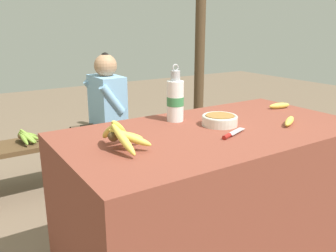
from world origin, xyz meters
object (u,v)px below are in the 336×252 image
Objects in this scene: water_bottle at (175,100)px; wooden_bench at (84,141)px; seated_vendor at (102,109)px; banana_bunch_ripe at (121,135)px; support_post_far at (200,23)px; knife at (231,134)px; banana_bunch_green at (26,136)px; serving_bowl at (220,119)px; loose_banana_side at (279,106)px; loose_banana_front at (289,121)px.

water_bottle is 1.27m from wooden_bench.
water_bottle is at bearing 87.31° from seated_vendor.
banana_bunch_ripe is 2.32m from support_post_far.
knife is 0.11× the size of wooden_bench.
banana_bunch_green is at bearing -179.87° from wooden_bench.
seated_vendor is at bearing -168.73° from support_post_far.
banana_bunch_green is at bearing 115.66° from water_bottle.
support_post_far is at bearing 55.58° from serving_bowl.
serving_bowl reaches higher than banana_bunch_green.
seated_vendor is at bearing -3.04° from banana_bunch_green.
seated_vendor is 1.36m from support_post_far.
water_bottle is at bearing 29.98° from banana_bunch_ripe.
banana_bunch_green is (-0.61, 1.51, -0.31)m from knife.
seated_vendor is (-0.65, 1.23, -0.18)m from loose_banana_side.
banana_bunch_ripe is at bearing 171.85° from loose_banana_front.
knife is 1.58m from wooden_bench.
banana_bunch_ripe is 0.58m from serving_bowl.
loose_banana_front reaches higher than banana_bunch_green.
water_bottle reaches higher than knife.
water_bottle is 0.17× the size of wooden_bench.
knife is at bearing -13.07° from banana_bunch_ripe.
wooden_bench is (-0.80, 1.26, -0.44)m from loose_banana_side.
water_bottle is 1.84m from support_post_far.
water_bottle reaches higher than loose_banana_side.
serving_bowl is (0.57, 0.06, -0.03)m from banana_bunch_ripe.
serving_bowl is at bearing 93.84° from seated_vendor.
banana_bunch_ripe is at bearing 146.10° from knife.
wooden_bench is at bearing 100.81° from serving_bowl.
support_post_far reaches higher than loose_banana_front.
support_post_far is (1.05, 1.54, 0.47)m from serving_bowl.
loose_banana_front is (0.45, -0.38, -0.10)m from water_bottle.
support_post_far is (1.16, 0.23, 0.67)m from seated_vendor.
loose_banana_front is 1.94m from support_post_far.
loose_banana_front is at bearing -22.56° from knife.
wooden_bench is 1.61× the size of seated_vendor.
seated_vendor reaches higher than knife.
loose_banana_front is at bearing 104.71° from seated_vendor.
banana_bunch_ripe is 0.17× the size of wooden_bench.
banana_bunch_ripe is 1.76× the size of loose_banana_front.
loose_banana_side is (1.12, 0.14, -0.05)m from banana_bunch_ripe.
seated_vendor reaches higher than banana_bunch_green.
serving_bowl is 0.11× the size of wooden_bench.
serving_bowl is 1.22× the size of loose_banana_side.
banana_bunch_ripe is 0.89m from loose_banana_front.
serving_bowl is 0.19m from knife.
seated_vendor is at bearing 70.88° from banana_bunch_ripe.
banana_bunch_green is at bearing -173.51° from support_post_far.
knife is (-0.08, -0.17, -0.02)m from serving_bowl.
knife is 0.07× the size of support_post_far.
seated_vendor reaches higher than serving_bowl.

